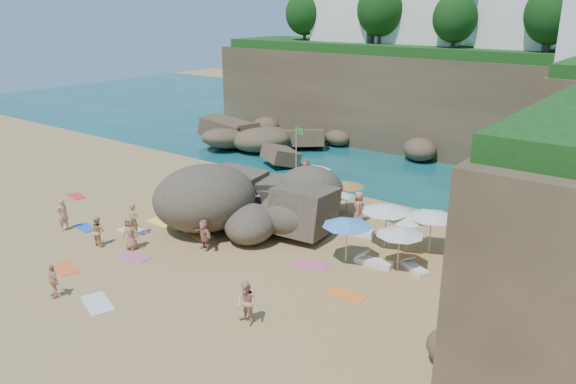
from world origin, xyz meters
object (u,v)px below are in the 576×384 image
Objects in this scene: parasol_1 at (336,193)px; person_stand_4 at (359,207)px; person_stand_1 at (98,231)px; person_stand_2 at (265,184)px; parasol_0 at (313,168)px; rock_outcrop at (245,217)px; lounger_0 at (372,212)px; person_stand_3 at (314,216)px; person_stand_5 at (306,172)px; flag_pole at (298,146)px; person_stand_6 at (63,215)px; parasol_2 at (387,208)px.

parasol_1 is 1.02× the size of person_stand_4.
person_stand_1 is 11.39m from person_stand_2.
parasol_0 is 1.19× the size of person_stand_4.
parasol_0 is at bearing 79.03° from rock_outcrop.
parasol_0 is 1.31× the size of lounger_0.
person_stand_3 is 0.84× the size of person_stand_5.
person_stand_1 reaches higher than lounger_0.
person_stand_4 reaches higher than person_stand_5.
flag_pole reaches higher than person_stand_5.
person_stand_1 is 3.38m from person_stand_6.
parasol_2 is at bearing 118.57° from person_stand_6.
person_stand_5 reaches higher than person_stand_3.
person_stand_1 is 0.88× the size of person_stand_2.
person_stand_3 is at bearing -54.55° from parasol_0.
person_stand_2 is at bearing 173.14° from parasol_1.
person_stand_3 is at bearing -62.92° from person_stand_4.
person_stand_4 is (7.67, -4.50, -1.56)m from flag_pole.
person_stand_5 is (-5.05, 6.25, 0.15)m from person_stand_3.
lounger_0 is at bearing 154.17° from person_stand_4.
parasol_2 reaches higher than person_stand_3.
parasol_2 is at bearing -146.70° from person_stand_1.
person_stand_6 is (-6.02, -14.90, -0.01)m from person_stand_5.
parasol_2 reaches higher than lounger_0.
parasol_1 is at bearing 131.61° from person_stand_6.
person_stand_1 is (-1.58, -15.47, -1.73)m from flag_pole.
person_stand_2 is (-5.90, 0.71, -0.80)m from parasol_1.
person_stand_6 is (-5.44, -11.12, 0.02)m from person_stand_2.
person_stand_6 reaches higher than person_stand_2.
flag_pole reaches higher than parasol_1.
rock_outcrop reaches higher than person_stand_3.
person_stand_2 is 12.38m from person_stand_6.
parasol_2 is 3.76m from person_stand_4.
person_stand_6 is (-7.85, -13.17, -1.07)m from parasol_0.
rock_outcrop is 4.76× the size of person_stand_4.
rock_outcrop is at bearing 154.46° from person_stand_2.
parasol_0 is at bearing 164.87° from lounger_0.
person_stand_6 reaches higher than person_stand_1.
person_stand_3 is (-4.39, -0.10, -1.41)m from parasol_2.
person_stand_2 is at bearing -83.50° from flag_pole.
person_stand_4 is (9.25, 10.97, 0.16)m from person_stand_1.
rock_outcrop reaches higher than person_stand_1.
parasol_0 reaches higher than person_stand_5.
flag_pole reaches higher than person_stand_4.
rock_outcrop is 7.69m from lounger_0.
person_stand_5 is at bearing -149.44° from person_stand_4.
flag_pole is 1.98m from person_stand_5.
parasol_1 is (6.38, -4.98, -0.82)m from flag_pole.
person_stand_3 is at bearing -159.99° from person_stand_2.
person_stand_1 is at bearing -127.22° from parasol_1.
person_stand_5 is at bearing 152.08° from lounger_0.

